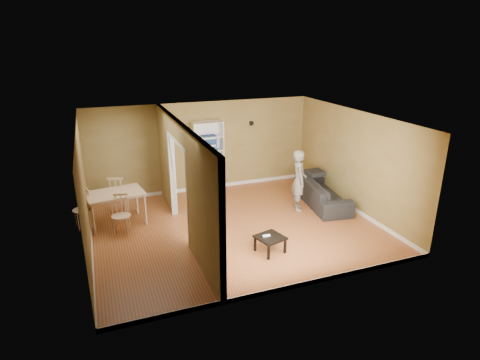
# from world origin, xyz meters

# --- Properties ---
(room_shell) EXTENTS (6.50, 6.50, 6.50)m
(room_shell) POSITION_xyz_m (0.00, 0.00, 1.30)
(room_shell) COLOR #A76B35
(room_shell) RESTS_ON ground
(partition) EXTENTS (0.22, 5.50, 2.60)m
(partition) POSITION_xyz_m (-1.20, 0.00, 1.30)
(partition) COLOR olive
(partition) RESTS_ON ground
(wall_speaker) EXTENTS (0.10, 0.10, 0.10)m
(wall_speaker) POSITION_xyz_m (1.50, 2.69, 1.90)
(wall_speaker) COLOR black
(wall_speaker) RESTS_ON room_shell
(sofa) EXTENTS (2.33, 1.27, 0.84)m
(sofa) POSITION_xyz_m (2.70, 0.50, 0.42)
(sofa) COLOR black
(sofa) RESTS_ON ground
(person) EXTENTS (0.82, 0.73, 1.89)m
(person) POSITION_xyz_m (1.91, 0.43, 0.94)
(person) COLOR slate
(person) RESTS_ON ground
(bookshelf) EXTENTS (0.87, 0.38, 2.07)m
(bookshelf) POSITION_xyz_m (0.10, 2.61, 1.03)
(bookshelf) COLOR white
(bookshelf) RESTS_ON ground
(paper_box_navy_a) EXTENTS (0.45, 0.29, 0.23)m
(paper_box_navy_a) POSITION_xyz_m (0.11, 2.56, 0.55)
(paper_box_navy_a) COLOR navy
(paper_box_navy_a) RESTS_ON bookshelf
(paper_box_teal) EXTENTS (0.41, 0.27, 0.21)m
(paper_box_teal) POSITION_xyz_m (0.07, 2.56, 0.95)
(paper_box_teal) COLOR #0D5D41
(paper_box_teal) RESTS_ON bookshelf
(paper_box_navy_b) EXTENTS (0.44, 0.29, 0.22)m
(paper_box_navy_b) POSITION_xyz_m (0.11, 2.56, 1.36)
(paper_box_navy_b) COLOR navy
(paper_box_navy_b) RESTS_ON bookshelf
(paper_box_navy_c) EXTENTS (0.40, 0.26, 0.20)m
(paper_box_navy_c) POSITION_xyz_m (0.13, 2.56, 1.55)
(paper_box_navy_c) COLOR #141554
(paper_box_navy_c) RESTS_ON bookshelf
(coffee_table) EXTENTS (0.54, 0.54, 0.36)m
(coffee_table) POSITION_xyz_m (0.28, -1.38, 0.31)
(coffee_table) COLOR black
(coffee_table) RESTS_ON ground
(game_controller) EXTENTS (0.16, 0.04, 0.03)m
(game_controller) POSITION_xyz_m (0.21, -1.34, 0.37)
(game_controller) COLOR white
(game_controller) RESTS_ON coffee_table
(dining_table) EXTENTS (1.30, 0.87, 0.81)m
(dining_table) POSITION_xyz_m (-2.62, 1.16, 0.73)
(dining_table) COLOR beige
(dining_table) RESTS_ON ground
(chair_left) EXTENTS (0.52, 0.52, 0.95)m
(chair_left) POSITION_xyz_m (-3.38, 1.24, 0.48)
(chair_left) COLOR tan
(chair_left) RESTS_ON ground
(chair_near) EXTENTS (0.52, 0.52, 0.94)m
(chair_near) POSITION_xyz_m (-2.56, 0.59, 0.47)
(chair_near) COLOR tan
(chair_near) RESTS_ON ground
(chair_far) EXTENTS (0.62, 0.62, 1.05)m
(chair_far) POSITION_xyz_m (-2.50, 1.75, 0.53)
(chair_far) COLOR tan
(chair_far) RESTS_ON ground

